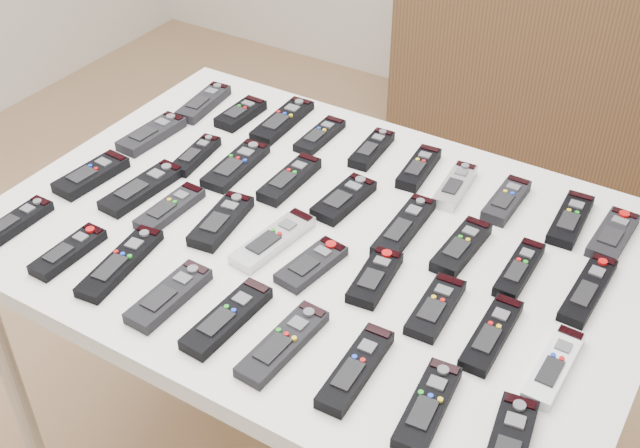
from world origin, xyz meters
The scene contains 40 objects.
table centered at (0.14, 0.00, 0.72)m, with size 1.25×0.88×0.78m.
sideboard centered at (0.26, 1.78, 0.37)m, with size 1.50×0.38×0.75m, color #46331C.
remote_0 centered at (-0.35, 0.27, 0.79)m, with size 0.05×0.17×0.02m, color black.
remote_1 centered at (-0.24, 0.28, 0.79)m, with size 0.06×0.14×0.02m, color black.
remote_2 centered at (-0.14, 0.30, 0.79)m, with size 0.06×0.20×0.02m, color black.
remote_3 centered at (-0.03, 0.29, 0.79)m, with size 0.05×0.15×0.02m, color black.
remote_4 centered at (0.09, 0.30, 0.79)m, with size 0.05×0.15×0.02m, color black.
remote_5 centered at (0.22, 0.29, 0.79)m, with size 0.05×0.15×0.02m, color black.
remote_6 centered at (0.31, 0.27, 0.79)m, with size 0.05×0.16×0.02m, color #B7B7BC.
remote_7 centered at (0.42, 0.27, 0.79)m, with size 0.05×0.15×0.02m, color black.
remote_8 centered at (0.55, 0.28, 0.79)m, with size 0.05×0.17×0.02m, color black.
remote_9 centered at (0.63, 0.28, 0.79)m, with size 0.06×0.16×0.02m, color black.
remote_10 centered at (-0.36, 0.10, 0.79)m, with size 0.06×0.17×0.02m, color black.
remote_11 centered at (-0.22, 0.08, 0.79)m, with size 0.04×0.15×0.02m, color black.
remote_12 centered at (-0.12, 0.09, 0.79)m, with size 0.06×0.18×0.02m, color black.
remote_13 centered at (0.00, 0.11, 0.79)m, with size 0.05×0.17×0.02m, color black.
remote_14 centered at (0.14, 0.11, 0.79)m, with size 0.06×0.16×0.02m, color black.
remote_15 centered at (0.28, 0.09, 0.79)m, with size 0.05×0.20×0.02m, color black.
remote_16 centered at (0.40, 0.09, 0.79)m, with size 0.05×0.17×0.02m, color black.
remote_17 centered at (0.52, 0.09, 0.79)m, with size 0.04×0.16×0.02m, color black.
remote_18 centered at (0.64, 0.10, 0.79)m, with size 0.05×0.19×0.02m, color black.
remote_19 centered at (-0.36, -0.10, 0.79)m, with size 0.06×0.16×0.02m, color black.
remote_20 centered at (-0.24, -0.08, 0.79)m, with size 0.06×0.19×0.02m, color black.
remote_21 centered at (-0.14, -0.10, 0.79)m, with size 0.05×0.16×0.02m, color black.
remote_22 centered at (-0.03, -0.08, 0.79)m, with size 0.06×0.17×0.02m, color black.
remote_23 centered at (0.09, -0.08, 0.79)m, with size 0.05×0.19×0.02m, color #B7B7BC.
remote_24 centered at (0.19, -0.10, 0.79)m, with size 0.06×0.15×0.02m, color black.
remote_25 centered at (0.30, -0.07, 0.79)m, with size 0.05×0.15×0.02m, color black.
remote_26 centered at (0.43, -0.08, 0.79)m, with size 0.05×0.16×0.02m, color black.
remote_27 centered at (0.53, -0.09, 0.79)m, with size 0.05×0.18×0.02m, color black.
remote_28 centered at (0.64, -0.11, 0.79)m, with size 0.05×0.17×0.02m, color silver.
remote_29 centered at (-0.37, -0.29, 0.79)m, with size 0.05×0.16×0.02m, color black.
remote_30 centered at (-0.22, -0.30, 0.79)m, with size 0.05×0.15×0.02m, color black.
remote_31 centered at (-0.11, -0.28, 0.79)m, with size 0.05×0.21×0.02m, color black.
remote_32 centered at (0.02, -0.30, 0.79)m, with size 0.06×0.17×0.02m, color black.
remote_33 centered at (0.14, -0.29, 0.79)m, with size 0.05×0.19×0.02m, color black.
remote_34 centered at (0.25, -0.29, 0.79)m, with size 0.05×0.19×0.02m, color black.
remote_35 centered at (0.38, -0.28, 0.79)m, with size 0.05×0.19×0.02m, color black.
remote_36 centered at (0.51, -0.28, 0.79)m, with size 0.05×0.17×0.02m, color black.
remote_37 centered at (0.64, -0.29, 0.79)m, with size 0.05×0.18×0.02m, color black.
Camera 1 is at (0.78, -1.04, 1.74)m, focal length 45.00 mm.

